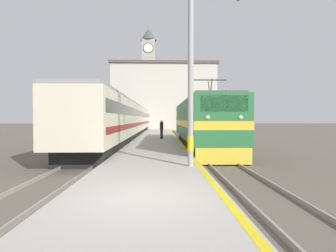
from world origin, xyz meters
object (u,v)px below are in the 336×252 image
Objects in this scene: passenger_train at (131,120)px; person_on_platform at (162,129)px; catenary_mast at (193,68)px; locomotive_train at (201,124)px; clock_tower at (149,76)px.

person_on_platform is (3.89, -8.83, -0.75)m from passenger_train.
catenary_mast is 4.22× the size of person_on_platform.
passenger_train is 5.83× the size of catenary_mast.
passenger_train is at bearing 116.57° from locomotive_train.
passenger_train is at bearing 102.38° from catenary_mast.
catenary_mast is 14.79m from person_on_platform.
passenger_train is (-6.89, 13.78, 0.21)m from locomotive_train.
clock_tower reaches higher than person_on_platform.
locomotive_train is 9.95m from catenary_mast.
locomotive_train is at bearing 79.37° from catenary_mast.
catenary_mast reaches higher than passenger_train.
catenary_mast reaches higher than locomotive_train.
clock_tower is (-4.56, 58.63, 9.32)m from catenary_mast.
locomotive_train is at bearing -58.77° from person_on_platform.
clock_tower is at bearing 89.10° from passenger_train.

